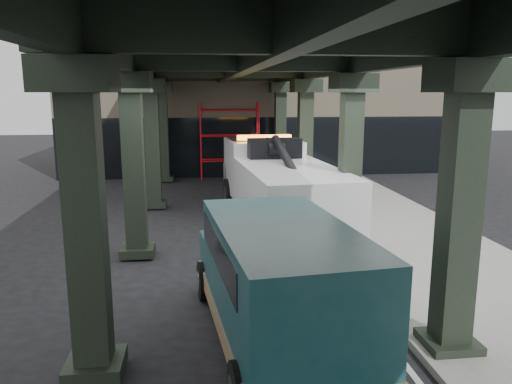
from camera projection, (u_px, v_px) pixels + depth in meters
ground at (269, 277)px, 12.36m from camera, size 90.00×90.00×0.00m
sidewalk at (409, 244)px, 14.81m from camera, size 5.00×40.00×0.15m
lane_stripe at (317, 250)px, 14.50m from camera, size 0.12×38.00×0.01m
viaduct at (244, 55)px, 13.19m from camera, size 7.40×32.00×6.40m
building at (255, 101)px, 31.28m from camera, size 22.00×10.00×8.00m
scaffolding at (229, 139)px, 26.21m from camera, size 3.08×0.88×4.00m
tow_truck at (277, 182)px, 16.86m from camera, size 3.36×9.63×3.10m
towed_van at (278, 280)px, 8.76m from camera, size 2.81×5.97×2.34m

